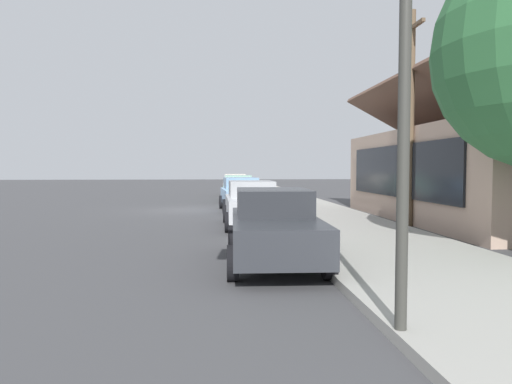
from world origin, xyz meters
name	(u,v)px	position (x,y,z in m)	size (l,w,h in m)	color
ground_plane	(187,210)	(0.00, 0.00, 0.00)	(120.00, 120.00, 0.00)	#424244
sidewalk_curb	(301,208)	(0.00, 5.60, 0.08)	(60.00, 4.20, 0.16)	#A3A099
car_ivory	(235,184)	(-12.04, 2.79, 0.81)	(4.59, 2.03, 1.59)	silver
car_seafoam	(238,188)	(-6.14, 2.76, 0.82)	(4.82, 2.17, 1.59)	#9ED1BC
car_skyblue	(241,194)	(0.33, 2.61, 0.81)	(4.40, 2.14, 1.59)	#8CB7E0
car_silver	(252,203)	(6.44, 2.66, 0.81)	(4.33, 1.99, 1.59)	silver
car_charcoal	(274,226)	(12.79, 2.67, 0.81)	(4.50, 2.09, 1.59)	#2D3035
storefront_building	(488,172)	(5.37, 11.98, 1.91)	(12.96, 7.66, 5.61)	tan
traffic_light_main	(313,40)	(17.38, 2.54, 3.49)	(0.37, 2.79, 5.20)	#383833
utility_pole_wooden	(411,114)	(6.82, 8.20, 3.93)	(1.80, 0.24, 7.50)	brown
fire_hydrant_red	(268,197)	(-2.18, 4.20, 0.50)	(0.22, 0.22, 0.71)	red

